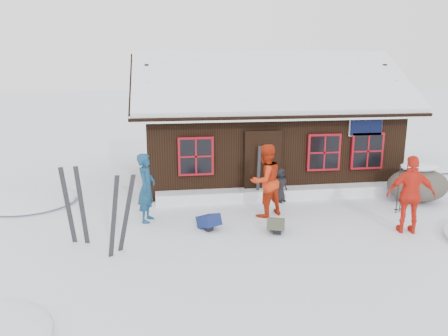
{
  "coord_description": "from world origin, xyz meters",
  "views": [
    {
      "loc": [
        -2.16,
        -9.95,
        3.96
      ],
      "look_at": [
        -0.48,
        1.07,
        1.3
      ],
      "focal_mm": 35.0,
      "sensor_mm": 36.0,
      "label": 1
    }
  ],
  "objects_px": {
    "boulder": "(418,184)",
    "backpack_blue": "(209,224)",
    "skier_orange_left": "(265,181)",
    "skier_orange_right": "(411,195)",
    "skier_crouched": "(280,185)",
    "backpack_olive": "(276,227)",
    "ski_poles": "(401,190)",
    "skier_teal": "(146,188)",
    "ski_pair_left": "(120,215)"
  },
  "relations": [
    {
      "from": "skier_orange_right",
      "to": "backpack_blue",
      "type": "bearing_deg",
      "value": 4.16
    },
    {
      "from": "skier_orange_left",
      "to": "skier_crouched",
      "type": "bearing_deg",
      "value": -150.88
    },
    {
      "from": "backpack_blue",
      "to": "ski_pair_left",
      "type": "bearing_deg",
      "value": 179.28
    },
    {
      "from": "skier_orange_right",
      "to": "backpack_blue",
      "type": "xyz_separation_m",
      "value": [
        -4.72,
        0.92,
        -0.8
      ]
    },
    {
      "from": "skier_orange_left",
      "to": "skier_orange_right",
      "type": "relative_size",
      "value": 1.03
    },
    {
      "from": "boulder",
      "to": "backpack_blue",
      "type": "height_order",
      "value": "boulder"
    },
    {
      "from": "skier_orange_left",
      "to": "backpack_olive",
      "type": "relative_size",
      "value": 3.7
    },
    {
      "from": "boulder",
      "to": "backpack_olive",
      "type": "distance_m",
      "value": 5.09
    },
    {
      "from": "skier_teal",
      "to": "skier_crouched",
      "type": "distance_m",
      "value": 3.99
    },
    {
      "from": "skier_teal",
      "to": "skier_orange_right",
      "type": "xyz_separation_m",
      "value": [
        6.22,
        -1.74,
        0.05
      ]
    },
    {
      "from": "skier_teal",
      "to": "skier_crouched",
      "type": "height_order",
      "value": "skier_teal"
    },
    {
      "from": "backpack_olive",
      "to": "ski_poles",
      "type": "bearing_deg",
      "value": 33.9
    },
    {
      "from": "backpack_olive",
      "to": "skier_crouched",
      "type": "bearing_deg",
      "value": 91.77
    },
    {
      "from": "ski_poles",
      "to": "backpack_olive",
      "type": "relative_size",
      "value": 2.58
    },
    {
      "from": "ski_pair_left",
      "to": "backpack_olive",
      "type": "bearing_deg",
      "value": -20.29
    },
    {
      "from": "skier_orange_right",
      "to": "boulder",
      "type": "relative_size",
      "value": 1.04
    },
    {
      "from": "skier_orange_right",
      "to": "skier_orange_left",
      "type": "bearing_deg",
      "value": -13.2
    },
    {
      "from": "skier_teal",
      "to": "ski_pair_left",
      "type": "xyz_separation_m",
      "value": [
        -0.51,
        -1.85,
        -0.06
      ]
    },
    {
      "from": "skier_orange_right",
      "to": "backpack_olive",
      "type": "relative_size",
      "value": 3.6
    },
    {
      "from": "boulder",
      "to": "skier_teal",
      "type": "bearing_deg",
      "value": -176.53
    },
    {
      "from": "skier_crouched",
      "to": "backpack_olive",
      "type": "distance_m",
      "value": 2.47
    },
    {
      "from": "backpack_olive",
      "to": "boulder",
      "type": "bearing_deg",
      "value": 40.13
    },
    {
      "from": "skier_teal",
      "to": "backpack_blue",
      "type": "bearing_deg",
      "value": -104.17
    },
    {
      "from": "backpack_blue",
      "to": "backpack_olive",
      "type": "relative_size",
      "value": 1.02
    },
    {
      "from": "skier_crouched",
      "to": "backpack_blue",
      "type": "distance_m",
      "value": 3.01
    },
    {
      "from": "boulder",
      "to": "backpack_olive",
      "type": "bearing_deg",
      "value": -159.82
    },
    {
      "from": "skier_crouched",
      "to": "boulder",
      "type": "relative_size",
      "value": 0.56
    },
    {
      "from": "skier_crouched",
      "to": "backpack_blue",
      "type": "bearing_deg",
      "value": 178.55
    },
    {
      "from": "skier_orange_right",
      "to": "boulder",
      "type": "height_order",
      "value": "skier_orange_right"
    },
    {
      "from": "skier_orange_right",
      "to": "skier_crouched",
      "type": "relative_size",
      "value": 1.85
    },
    {
      "from": "skier_crouched",
      "to": "ski_pair_left",
      "type": "relative_size",
      "value": 0.58
    },
    {
      "from": "skier_orange_right",
      "to": "skier_crouched",
      "type": "distance_m",
      "value": 3.69
    },
    {
      "from": "skier_teal",
      "to": "ski_pair_left",
      "type": "height_order",
      "value": "skier_teal"
    },
    {
      "from": "skier_teal",
      "to": "backpack_olive",
      "type": "bearing_deg",
      "value": -97.94
    },
    {
      "from": "boulder",
      "to": "ski_poles",
      "type": "relative_size",
      "value": 1.34
    },
    {
      "from": "ski_poles",
      "to": "backpack_blue",
      "type": "height_order",
      "value": "ski_poles"
    },
    {
      "from": "backpack_olive",
      "to": "skier_teal",
      "type": "bearing_deg",
      "value": 177.41
    },
    {
      "from": "skier_orange_right",
      "to": "backpack_blue",
      "type": "distance_m",
      "value": 4.88
    },
    {
      "from": "ski_poles",
      "to": "backpack_blue",
      "type": "bearing_deg",
      "value": -174.9
    },
    {
      "from": "skier_orange_right",
      "to": "ski_pair_left",
      "type": "relative_size",
      "value": 1.08
    },
    {
      "from": "skier_orange_left",
      "to": "backpack_olive",
      "type": "xyz_separation_m",
      "value": [
        -0.03,
        -1.22,
        -0.83
      ]
    },
    {
      "from": "skier_orange_left",
      "to": "backpack_blue",
      "type": "distance_m",
      "value": 1.96
    },
    {
      "from": "boulder",
      "to": "backpack_blue",
      "type": "bearing_deg",
      "value": -168.42
    },
    {
      "from": "skier_orange_left",
      "to": "boulder",
      "type": "distance_m",
      "value": 4.78
    },
    {
      "from": "skier_orange_left",
      "to": "skier_orange_right",
      "type": "distance_m",
      "value": 3.55
    },
    {
      "from": "skier_teal",
      "to": "skier_orange_left",
      "type": "distance_m",
      "value": 3.1
    },
    {
      "from": "ski_poles",
      "to": "backpack_blue",
      "type": "relative_size",
      "value": 2.53
    },
    {
      "from": "skier_crouched",
      "to": "backpack_blue",
      "type": "height_order",
      "value": "skier_crouched"
    },
    {
      "from": "boulder",
      "to": "backpack_blue",
      "type": "xyz_separation_m",
      "value": [
        -6.33,
        -1.3,
        -0.39
      ]
    },
    {
      "from": "skier_crouched",
      "to": "backpack_blue",
      "type": "relative_size",
      "value": 1.91
    }
  ]
}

